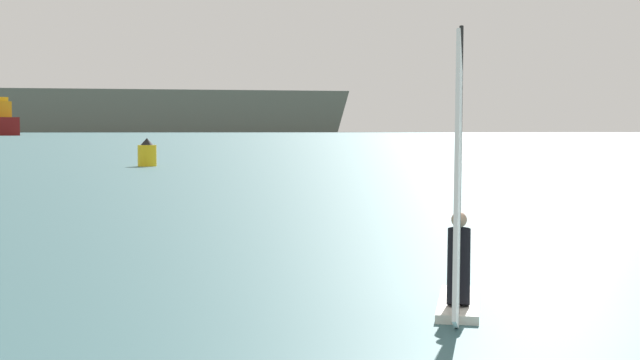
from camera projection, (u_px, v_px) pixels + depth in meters
name	position (u px, v px, depth m)	size (l,w,h in m)	color
windsurfer	(458.00, 233.00, 11.89)	(1.30, 3.73, 4.16)	white
distant_headland	(221.00, 113.00, 1074.18)	(1051.68, 203.67, 46.63)	#60665B
channel_buoy	(147.00, 154.00, 62.17)	(1.31, 1.31, 1.99)	yellow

